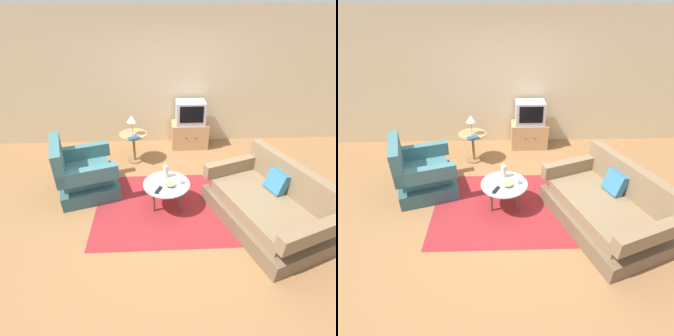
% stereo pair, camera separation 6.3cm
% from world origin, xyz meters
% --- Properties ---
extents(ground_plane, '(16.00, 16.00, 0.00)m').
position_xyz_m(ground_plane, '(0.00, 0.00, 0.00)').
color(ground_plane, olive).
extents(back_wall, '(9.00, 0.12, 2.70)m').
position_xyz_m(back_wall, '(0.00, 2.35, 1.35)').
color(back_wall, '#CCB78E').
rests_on(back_wall, ground).
extents(area_rug, '(2.17, 1.73, 0.00)m').
position_xyz_m(area_rug, '(-0.11, -0.05, 0.00)').
color(area_rug, maroon).
rests_on(area_rug, ground).
extents(armchair, '(1.14, 1.15, 0.95)m').
position_xyz_m(armchair, '(-1.44, 0.42, 0.32)').
color(armchair, '#325C60').
rests_on(armchair, ground).
extents(couch, '(1.51, 1.93, 0.87)m').
position_xyz_m(couch, '(1.27, -0.45, 0.28)').
color(couch, brown).
rests_on(couch, ground).
extents(coffee_table, '(0.69, 0.69, 0.44)m').
position_xyz_m(coffee_table, '(-0.11, -0.05, 0.39)').
color(coffee_table, '#B2C6C1').
rests_on(coffee_table, ground).
extents(side_table, '(0.53, 0.53, 0.58)m').
position_xyz_m(side_table, '(-0.68, 1.41, 0.42)').
color(side_table, tan).
rests_on(side_table, ground).
extents(tv_stand, '(0.77, 0.51, 0.54)m').
position_xyz_m(tv_stand, '(0.48, 2.01, 0.27)').
color(tv_stand, tan).
rests_on(tv_stand, ground).
extents(television, '(0.59, 0.43, 0.47)m').
position_xyz_m(television, '(0.48, 1.99, 0.77)').
color(television, '#B7B7BC').
rests_on(television, tv_stand).
extents(table_lamp, '(0.18, 0.18, 0.37)m').
position_xyz_m(table_lamp, '(-0.69, 1.39, 0.87)').
color(table_lamp, '#9E937A').
rests_on(table_lamp, side_table).
extents(vase, '(0.09, 0.09, 0.24)m').
position_xyz_m(vase, '(-0.11, 0.14, 0.56)').
color(vase, beige).
rests_on(vase, coffee_table).
extents(mug, '(0.12, 0.08, 0.08)m').
position_xyz_m(mug, '(0.09, -0.05, 0.48)').
color(mug, white).
rests_on(mug, coffee_table).
extents(bowl, '(0.15, 0.15, 0.04)m').
position_xyz_m(bowl, '(-0.06, -0.12, 0.46)').
color(bowl, tan).
rests_on(bowl, coffee_table).
extents(tv_remote_dark, '(0.12, 0.17, 0.02)m').
position_xyz_m(tv_remote_dark, '(-0.23, -0.22, 0.45)').
color(tv_remote_dark, black).
rests_on(tv_remote_dark, coffee_table).
extents(tv_remote_silver, '(0.18, 0.10, 0.02)m').
position_xyz_m(tv_remote_silver, '(-0.29, 0.08, 0.45)').
color(tv_remote_silver, '#B2B2B7').
rests_on(tv_remote_silver, coffee_table).
extents(book, '(0.25, 0.21, 0.02)m').
position_xyz_m(book, '(-0.65, 1.20, 0.59)').
color(book, navy).
rests_on(book, side_table).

